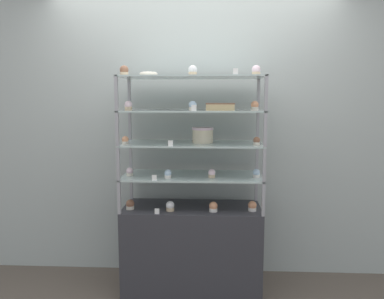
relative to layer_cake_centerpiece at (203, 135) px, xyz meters
The scene contains 31 objects.
ground_plane 1.31m from the layer_cake_centerpiece, 158.31° to the right, with size 20.00×20.00×0.00m, color brown.
back_wall 0.36m from the layer_cake_centerpiece, 103.86° to the left, with size 8.00×0.05×2.60m.
display_base 0.95m from the layer_cake_centerpiece, 158.31° to the right, with size 1.12×0.47×0.72m.
display_riser_lower 0.36m from the layer_cake_centerpiece, 158.31° to the right, with size 1.12×0.47×0.26m.
display_riser_middle 0.12m from the layer_cake_centerpiece, 158.31° to the right, with size 1.12×0.47×0.26m.
display_riser_upper 0.21m from the layer_cake_centerpiece, 158.31° to the right, with size 1.12×0.47×0.26m.
display_riser_top 0.46m from the layer_cake_centerpiece, 158.31° to the right, with size 1.12×0.47×0.26m.
layer_cake_centerpiece is the anchor object (origin of this frame).
sheet_cake_frosted 0.28m from the layer_cake_centerpiece, 26.15° to the right, with size 0.22×0.14×0.06m.
cupcake_0 0.81m from the layer_cake_centerpiece, 167.31° to the right, with size 0.07×0.07×0.08m.
cupcake_1 0.63m from the layer_cake_centerpiece, 147.47° to the right, with size 0.07×0.07×0.08m.
cupcake_2 0.58m from the layer_cake_centerpiece, 60.95° to the right, with size 0.07×0.07×0.08m.
cupcake_3 0.69m from the layer_cake_centerpiece, 17.59° to the right, with size 0.07×0.07×0.08m.
price_tag_0 0.71m from the layer_cake_centerpiece, 144.11° to the right, with size 0.04×0.00×0.04m.
cupcake_4 0.66m from the layer_cake_centerpiece, behind, with size 0.06×0.06×0.07m.
cupcake_5 0.43m from the layer_cake_centerpiece, 149.70° to the right, with size 0.06×0.06×0.07m.
cupcake_6 0.33m from the layer_cake_centerpiece, 58.37° to the right, with size 0.06×0.06×0.07m.
cupcake_7 0.53m from the layer_cake_centerpiece, 12.94° to the right, with size 0.06×0.06×0.07m.
price_tag_1 0.53m from the layer_cake_centerpiece, 145.41° to the right, with size 0.04×0.00×0.04m.
cupcake_8 0.62m from the layer_cake_centerpiece, 166.72° to the right, with size 0.05×0.05×0.06m.
cupcake_9 0.44m from the layer_cake_centerpiece, 19.34° to the right, with size 0.05×0.05×0.06m.
price_tag_2 0.35m from the layer_cake_centerpiece, 133.41° to the right, with size 0.04×0.00×0.04m.
cupcake_10 0.63m from the layer_cake_centerpiece, 167.21° to the right, with size 0.06×0.06×0.07m.
cupcake_11 0.30m from the layer_cake_centerpiece, 114.22° to the right, with size 0.06×0.06×0.07m.
cupcake_12 0.48m from the layer_cake_centerpiece, 14.92° to the right, with size 0.06×0.06×0.07m.
price_tag_3 0.34m from the layer_cake_centerpiece, 103.70° to the right, with size 0.04×0.00×0.04m.
cupcake_13 0.79m from the layer_cake_centerpiece, 165.70° to the right, with size 0.07×0.07×0.08m.
cupcake_14 0.53m from the layer_cake_centerpiece, 117.81° to the right, with size 0.07×0.07×0.08m.
cupcake_15 0.66m from the layer_cake_centerpiece, 17.23° to the right, with size 0.07×0.07×0.08m.
price_tag_4 0.60m from the layer_cake_centerpiece, 45.96° to the right, with size 0.04×0.00×0.04m.
donut_glazed 0.65m from the layer_cake_centerpiece, behind, with size 0.14×0.14×0.04m.
Camera 1 is at (0.15, -2.98, 1.59)m, focal length 35.00 mm.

